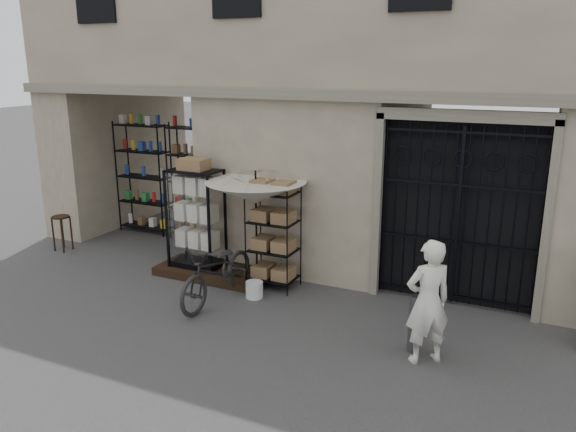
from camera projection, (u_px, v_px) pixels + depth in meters
The scene contains 14 objects.
ground at pixel (297, 339), 7.87m from camera, with size 80.00×80.00×0.00m, color black.
main_building at pixel (389, 19), 10.17m from camera, with size 14.00×4.00×9.00m, color tan.
shop_recess at pixel (157, 173), 11.75m from camera, with size 3.00×1.70×3.00m, color black.
shop_shelving at pixel (170, 180), 12.28m from camera, with size 2.70×0.50×2.50m, color black.
iron_gate at pixel (460, 212), 8.75m from camera, with size 2.50×0.21×3.00m.
step_platform at pixel (212, 272), 10.18m from camera, with size 2.00×0.90×0.15m, color black.
display_cabinet at pixel (196, 223), 10.08m from camera, with size 1.01×0.78×1.93m.
wire_rack at pixel (273, 239), 9.49m from camera, with size 0.81×0.60×1.77m.
market_umbrella at pixel (256, 187), 9.36m from camera, with size 1.93×1.95×2.43m.
white_bucket at pixel (254, 290), 9.23m from camera, with size 0.28×0.28×0.27m, color silver.
bicycle at pixel (219, 301), 9.14m from camera, with size 0.68×1.02×1.94m, color black.
wooden_stool at pixel (62, 232), 11.49m from camera, with size 0.46×0.46×0.73m.
steel_bollard at pixel (414, 324), 7.43m from camera, with size 0.15×0.15×0.80m, color #525459.
shopkeeper at pixel (424, 360), 7.30m from camera, with size 0.60×1.65×0.40m, color silver.
Camera 1 is at (2.90, -6.51, 3.75)m, focal length 35.00 mm.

